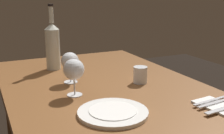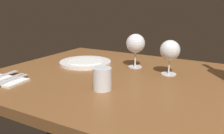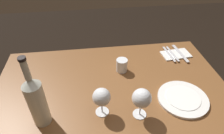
# 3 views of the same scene
# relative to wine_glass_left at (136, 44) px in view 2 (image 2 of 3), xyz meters

# --- Properties ---
(dining_table) EXTENTS (1.30, 0.90, 0.74)m
(dining_table) POSITION_rel_wine_glass_left_xyz_m (-0.11, 0.17, -0.20)
(dining_table) COLOR brown
(dining_table) RESTS_ON ground
(wine_glass_left) EXTENTS (0.09, 0.09, 0.16)m
(wine_glass_left) POSITION_rel_wine_glass_left_xyz_m (0.00, 0.00, 0.00)
(wine_glass_left) COLOR white
(wine_glass_left) RESTS_ON dining_table
(wine_glass_right) EXTENTS (0.09, 0.09, 0.15)m
(wine_glass_right) POSITION_rel_wine_glass_left_xyz_m (-0.18, 0.04, -0.01)
(wine_glass_right) COLOR white
(wine_glass_right) RESTS_ON dining_table
(water_tumbler) EXTENTS (0.07, 0.07, 0.08)m
(water_tumbler) POSITION_rel_wine_glass_left_xyz_m (-0.03, 0.34, -0.08)
(water_tumbler) COLOR white
(water_tumbler) RESTS_ON dining_table
(dinner_plate) EXTENTS (0.26, 0.26, 0.02)m
(dinner_plate) POSITION_rel_wine_glass_left_xyz_m (0.25, 0.07, -0.11)
(dinner_plate) COLOR white
(dinner_plate) RESTS_ON dining_table
(folded_napkin) EXTENTS (0.20, 0.13, 0.01)m
(folded_napkin) POSITION_rel_wine_glass_left_xyz_m (0.37, 0.46, -0.11)
(folded_napkin) COLOR white
(folded_napkin) RESTS_ON dining_table
(fork_inner) EXTENTS (0.03, 0.18, 0.00)m
(fork_inner) POSITION_rel_wine_glass_left_xyz_m (0.34, 0.46, -0.10)
(fork_inner) COLOR silver
(fork_inner) RESTS_ON folded_napkin
(fork_outer) EXTENTS (0.03, 0.18, 0.00)m
(fork_outer) POSITION_rel_wine_glass_left_xyz_m (0.32, 0.46, -0.10)
(fork_outer) COLOR silver
(fork_outer) RESTS_ON folded_napkin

